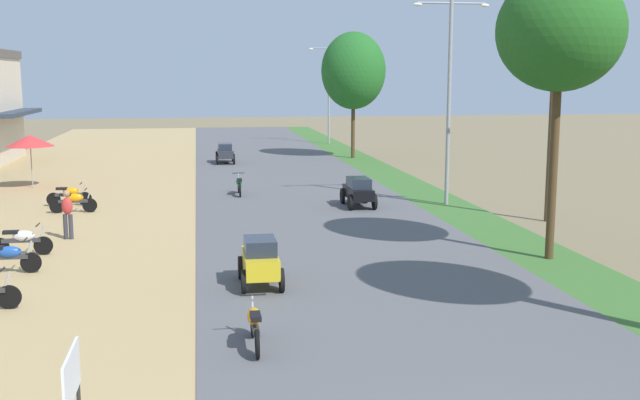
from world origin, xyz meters
TOP-DOWN VIEW (x-y plane):
  - parked_motorbike_third at (-9.52, 12.90)m, footprint 1.80×0.54m
  - parked_motorbike_fourth at (-9.59, 15.02)m, footprint 1.80×0.54m
  - parked_motorbike_fifth at (-9.19, 22.17)m, footprint 1.80×0.54m
  - parked_motorbike_sixth at (-9.61, 23.86)m, footprint 1.80×0.54m
  - street_signboard at (-6.20, 2.36)m, footprint 0.06×1.30m
  - vendor_umbrella at (-12.19, 29.42)m, footprint 2.20×2.20m
  - pedestrian_on_shoulder at (-8.62, 17.20)m, footprint 0.40×0.31m
  - median_tree_second at (5.73, 12.19)m, footprint 3.57×3.57m
  - median_tree_third at (5.55, 39.92)m, footprint 4.11×4.11m
  - streetlamp_near at (5.80, 21.79)m, footprint 3.16×0.20m
  - streetlamp_mid at (5.80, 50.48)m, footprint 3.16×0.20m
  - utility_pole_near at (8.39, 17.88)m, footprint 1.80×0.20m
  - car_hatchback_yellow at (-2.87, 10.60)m, footprint 1.04×2.00m
  - car_sedan_black at (2.03, 21.69)m, footprint 1.10×2.26m
  - car_sedan_charcoal at (-2.74, 38.15)m, footprint 1.10×2.26m
  - motorbike_ahead_second at (-3.35, 6.17)m, footprint 0.54×1.80m
  - motorbike_ahead_third at (-2.58, 25.54)m, footprint 0.54×1.80m

SIDE VIEW (x-z plane):
  - parked_motorbike_third at x=-9.52m, z-range 0.08..1.02m
  - parked_motorbike_fourth at x=-9.59m, z-range 0.08..1.02m
  - parked_motorbike_fifth at x=-9.19m, z-range 0.08..1.02m
  - parked_motorbike_sixth at x=-9.61m, z-range 0.08..1.02m
  - motorbike_ahead_second at x=-3.35m, z-range 0.10..1.04m
  - motorbike_ahead_third at x=-2.58m, z-range 0.10..1.04m
  - car_sedan_black at x=2.03m, z-range 0.15..1.34m
  - car_sedan_charcoal at x=-2.74m, z-range 0.15..1.34m
  - car_hatchback_yellow at x=-2.87m, z-range 0.13..1.36m
  - pedestrian_on_shoulder at x=-8.62m, z-range 0.15..1.77m
  - street_signboard at x=-6.20m, z-range 0.36..1.86m
  - vendor_umbrella at x=-12.19m, z-range 1.05..3.57m
  - streetlamp_mid at x=5.80m, z-range 0.65..8.13m
  - utility_pole_near at x=8.39m, z-range 0.19..8.87m
  - streetlamp_near at x=5.80m, z-range 0.66..8.96m
  - median_tree_third at x=5.55m, z-range 1.62..9.65m
  - median_tree_second at x=5.73m, z-range 2.45..10.69m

